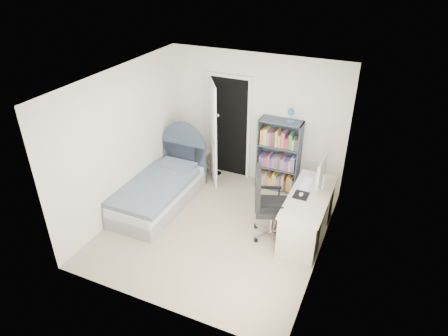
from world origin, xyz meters
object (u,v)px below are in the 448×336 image
at_px(bed, 161,189).
at_px(desk, 308,213).
at_px(floor_lamp, 217,150).
at_px(bookcase, 279,158).
at_px(nightstand, 200,157).
at_px(office_chair, 267,201).

bearing_deg(bed, desk, 4.08).
relative_size(floor_lamp, bookcase, 0.82).
height_order(floor_lamp, bookcase, bookcase).
xyz_separation_m(nightstand, bookcase, (1.62, 0.10, 0.27)).
height_order(floor_lamp, office_chair, floor_lamp).
xyz_separation_m(desk, office_chair, (-0.60, -0.31, 0.26)).
relative_size(nightstand, office_chair, 0.46).
distance_m(nightstand, floor_lamp, 0.41).
bearing_deg(bookcase, desk, -53.98).
relative_size(bed, office_chair, 1.65).
relative_size(bed, bookcase, 1.21).
xyz_separation_m(bed, nightstand, (0.14, 1.26, 0.09)).
distance_m(bed, floor_lamp, 1.45).
xyz_separation_m(bookcase, desk, (0.85, -1.17, -0.23)).
relative_size(bookcase, desk, 1.08).
height_order(bed, nightstand, bed).
bearing_deg(bed, office_chair, -3.41).
bearing_deg(nightstand, desk, -23.46).
height_order(nightstand, office_chair, office_chair).
height_order(bed, bookcase, bookcase).
bearing_deg(bed, floor_lamp, 69.53).
bearing_deg(desk, bed, -175.92).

